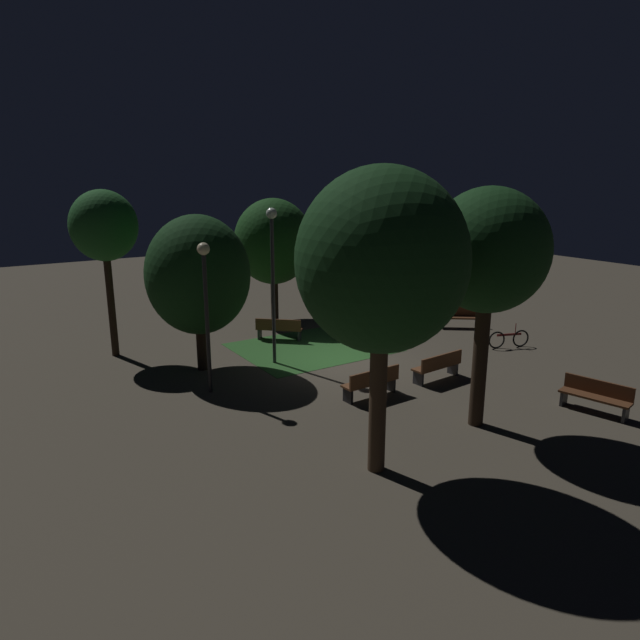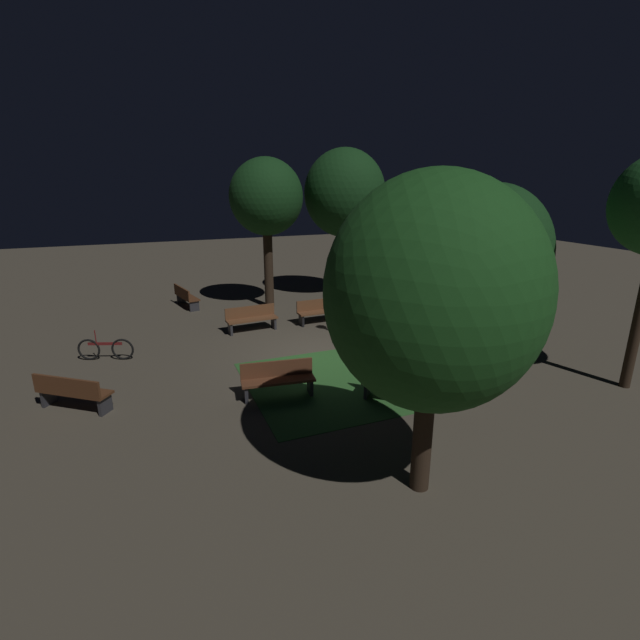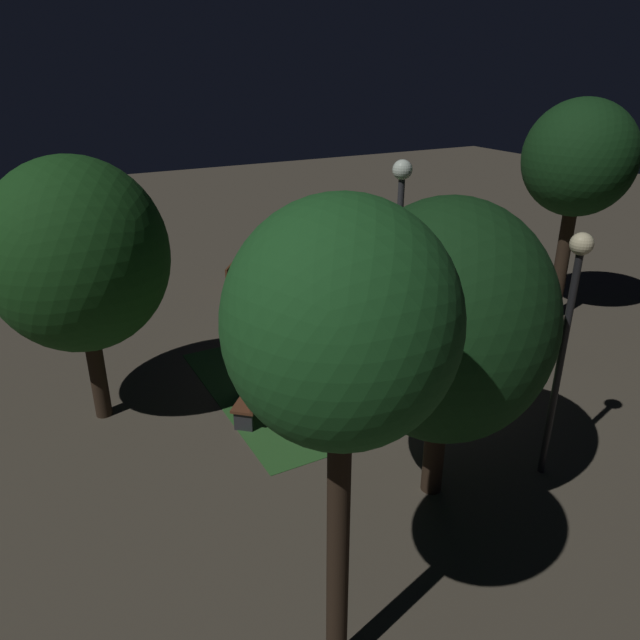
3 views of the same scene
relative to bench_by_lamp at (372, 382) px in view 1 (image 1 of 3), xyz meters
name	(u,v)px [view 1 (image 1 of 3)]	position (x,y,z in m)	size (l,w,h in m)	color
ground_plane	(346,360)	(1.31, 3.14, -0.48)	(60.00, 60.00, 0.00)	#4C4438
grass_lawn	(312,347)	(1.14, 5.08, -0.48)	(5.44, 4.47, 0.01)	#2D6028
bench_by_lamp	(372,382)	(0.00, 0.00, 0.00)	(1.82, 0.54, 0.88)	brown
bench_path_side	(438,366)	(2.64, 0.00, 0.00)	(1.83, 0.61, 0.88)	brown
bench_back_row	(458,316)	(7.87, 4.21, 0.00)	(1.73, 1.46, 0.88)	#512D19
bench_corner	(279,328)	(0.56, 6.60, 0.00)	(1.67, 1.55, 0.88)	brown
bench_front_left	(596,395)	(4.47, -4.11, 0.00)	(0.88, 1.86, 0.88)	#512D19
bench_lawn_edge	(355,326)	(3.24, 5.27, 0.00)	(1.85, 0.71, 0.88)	brown
tree_lawn_side	(488,252)	(1.16, -2.90, 3.98)	(2.92, 2.92, 6.03)	#2D2116
tree_back_right	(273,242)	(1.97, 9.56, 3.00)	(3.40, 3.40, 5.34)	#2D2116
tree_back_left	(198,275)	(-3.21, 4.99, 2.68)	(3.34, 3.34, 5.10)	#2D2116
tree_left_canopy	(104,227)	(-5.30, 8.09, 4.08)	(2.25, 2.25, 5.82)	#2D2116
tree_tall_center	(382,262)	(-2.45, -3.33, 4.10)	(3.50, 3.50, 6.48)	#423021
lamp_post_path_center	(206,292)	(-3.77, 2.92, 2.55)	(0.36, 0.36, 4.45)	black
lamp_post_plaza_east	(273,262)	(-0.89, 4.27, 3.02)	(0.36, 0.36, 5.26)	#333338
bicycle	(509,339)	(7.32, 1.08, -0.14)	(1.57, 0.63, 0.93)	black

